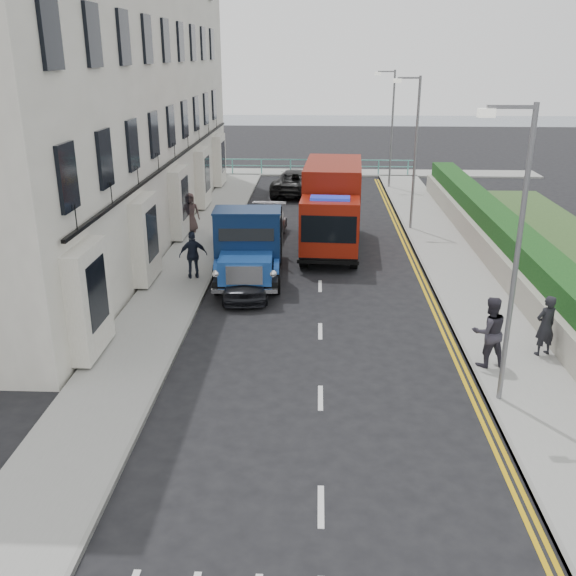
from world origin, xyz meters
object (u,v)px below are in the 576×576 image
object	(u,v)px
lamp_far	(390,122)
lamp_near	(513,243)
parked_car_front	(245,275)
bedford_lorry	(248,250)
lamp_mid	(413,145)
red_lorry	(332,205)
pedestrian_east_near	(546,326)

from	to	relation	value
lamp_far	lamp_near	bearing A→B (deg)	-90.00
lamp_far	parked_car_front	world-z (taller)	lamp_far
bedford_lorry	parked_car_front	xyz separation A→B (m)	(-0.05, -0.91, -0.63)
lamp_near	bedford_lorry	size ratio (longest dim) A/B	1.17
lamp_mid	lamp_far	size ratio (longest dim) A/B	1.00
lamp_near	parked_car_front	size ratio (longest dim) A/B	1.83
red_lorry	pedestrian_east_near	world-z (taller)	red_lorry
lamp_far	red_lorry	world-z (taller)	lamp_far
bedford_lorry	pedestrian_east_near	distance (m)	10.38
lamp_far	pedestrian_east_near	world-z (taller)	lamp_far
parked_car_front	lamp_mid	bearing A→B (deg)	46.26
lamp_far	pedestrian_east_near	size ratio (longest dim) A/B	4.06
red_lorry	lamp_near	bearing A→B (deg)	-70.96
red_lorry	lamp_far	bearing A→B (deg)	77.32
lamp_mid	lamp_far	xyz separation A→B (m)	(0.00, 10.00, 0.00)
lamp_far	bedford_lorry	world-z (taller)	lamp_far
lamp_far	parked_car_front	xyz separation A→B (m)	(-6.82, -18.79, -3.34)
lamp_near	lamp_mid	bearing A→B (deg)	90.00
lamp_near	red_lorry	size ratio (longest dim) A/B	1.01
lamp_mid	red_lorry	size ratio (longest dim) A/B	1.01
lamp_near	bedford_lorry	xyz separation A→B (m)	(-6.77, 8.12, -2.72)
lamp_near	bedford_lorry	world-z (taller)	lamp_near
lamp_far	pedestrian_east_near	bearing A→B (deg)	-85.33
lamp_mid	lamp_far	bearing A→B (deg)	90.00
red_lorry	pedestrian_east_near	size ratio (longest dim) A/B	4.01
lamp_mid	bedford_lorry	world-z (taller)	lamp_mid
lamp_near	pedestrian_east_near	bearing A→B (deg)	52.05
lamp_mid	parked_car_front	size ratio (longest dim) A/B	1.83
red_lorry	lamp_mid	bearing A→B (deg)	43.21
parked_car_front	lamp_near	bearing A→B (deg)	-52.55
red_lorry	pedestrian_east_near	distance (m)	11.87
parked_car_front	pedestrian_east_near	size ratio (longest dim) A/B	2.22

